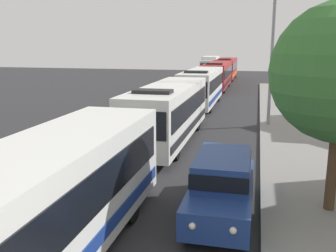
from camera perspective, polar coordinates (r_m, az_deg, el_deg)
The scene contains 8 objects.
bus_lead at distance 9.10m, azimuth -18.67°, elevation -11.36°, with size 2.58×10.61×3.21m.
bus_second_in_line at distance 20.43m, azimuth 0.13°, elevation 2.33°, with size 2.58×10.73×3.21m.
bus_middle at distance 32.45m, azimuth 5.15°, elevation 6.02°, with size 2.58×10.58×3.21m.
bus_fourth_in_line at distance 44.87m, azimuth 7.49°, elevation 7.71°, with size 2.58×11.69×3.21m.
bus_rear at distance 57.48m, azimuth 8.83°, elevation 8.67°, with size 2.58×11.65×3.21m.
white_suv at distance 11.91m, azimuth 8.23°, elevation -8.50°, with size 1.86×5.07×1.90m.
box_truck_oncoming at distance 64.37m, azimuth 6.36°, elevation 9.14°, with size 2.35×7.53×3.15m.
streetlamp_mid at distance 24.73m, azimuth 15.58°, elevation 12.54°, with size 5.92×0.28×8.84m.
Camera 1 is at (3.30, 4.15, 5.25)m, focal length 40.27 mm.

